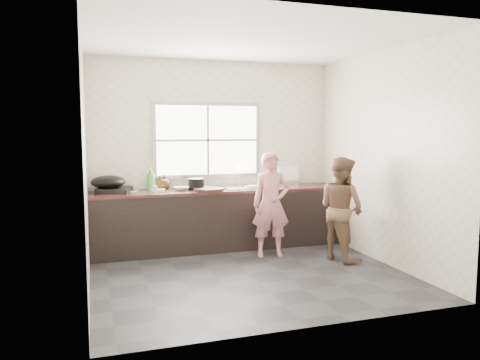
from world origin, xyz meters
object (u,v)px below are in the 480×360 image
object	(u,v)px
person_side	(341,209)
bottle_green	(151,179)
bowl_crabs	(270,184)
bottle_brown_tall	(160,183)
bottle_brown_short	(164,182)
woman	(271,208)
bowl_mince	(182,189)
cutting_board	(209,189)
wok	(108,182)
glass_jar	(155,189)
bowl_held	(252,187)
burner	(114,190)
pot_lid_left	(120,192)
pot_lid_right	(130,190)
black_pot	(196,184)
dish_rack	(284,175)
plate_food	(157,189)

from	to	relation	value
person_side	bottle_green	world-z (taller)	person_side
bowl_crabs	bottle_brown_tall	size ratio (longest dim) A/B	1.02
bowl_crabs	bottle_brown_short	xyz separation A→B (m)	(-1.57, 0.13, 0.07)
woman	bowl_mince	bearing A→B (deg)	160.52
woman	bottle_brown_tall	bearing A→B (deg)	157.86
person_side	bowl_crabs	bearing A→B (deg)	8.01
cutting_board	wok	bearing A→B (deg)	170.22
glass_jar	person_side	bearing A→B (deg)	-23.52
woman	bowl_held	world-z (taller)	woman
burner	pot_lid_left	distance (m)	0.08
bowl_mince	woman	bearing A→B (deg)	-29.22
glass_jar	bowl_mince	bearing A→B (deg)	10.33
bowl_held	bottle_brown_tall	distance (m)	1.30
bottle_brown_tall	pot_lid_right	size ratio (longest dim) A/B	0.71
burner	cutting_board	bearing A→B (deg)	-12.34
woman	black_pot	size ratio (longest dim) A/B	5.86
bottle_brown_short	pot_lid_left	bearing A→B (deg)	-168.01
burner	pot_lid_right	world-z (taller)	burner
bottle_brown_short	pot_lid_left	distance (m)	0.64
burner	bottle_green	bearing A→B (deg)	8.68
person_side	bottle_green	xyz separation A→B (m)	(-2.30, 1.24, 0.34)
bowl_mince	pot_lid_right	world-z (taller)	bowl_mince
person_side	bottle_brown_tall	bearing A→B (deg)	42.33
woman	person_side	world-z (taller)	person_side
bottle_brown_short	bottle_brown_tall	bearing A→B (deg)	176.87
wok	dish_rack	size ratio (longest dim) A/B	1.16
person_side	bowl_crabs	size ratio (longest dim) A/B	7.29
burner	dish_rack	size ratio (longest dim) A/B	1.08
bottle_green	bowl_mince	bearing A→B (deg)	-24.52
bowl_crabs	glass_jar	bearing A→B (deg)	-174.51
glass_jar	burner	distance (m)	0.55
wok	pot_lid_right	world-z (taller)	wok
bowl_held	bottle_brown_short	xyz separation A→B (m)	(-1.18, 0.38, 0.06)
dish_rack	pot_lid_right	xyz separation A→B (m)	(-2.32, -0.07, -0.14)
bowl_held	wok	world-z (taller)	wok
bowl_crabs	pot_lid_left	distance (m)	2.19
plate_food	pot_lid_right	world-z (taller)	plate_food
glass_jar	bottle_brown_short	bearing A→B (deg)	59.32
person_side	bottle_brown_short	bearing A→B (deg)	41.64
black_pot	bottle_brown_short	distance (m)	0.47
bottle_green	glass_jar	distance (m)	0.27
bowl_crabs	glass_jar	size ratio (longest dim) A/B	1.99
bowl_crabs	wok	size ratio (longest dim) A/B	0.41
dish_rack	bowl_held	bearing A→B (deg)	-164.31
bottle_green	person_side	bearing A→B (deg)	-28.40
person_side	black_pot	distance (m)	2.02
burner	wok	distance (m)	0.15
bottle_brown_short	wok	world-z (taller)	wok
black_pot	plate_food	distance (m)	0.56
bowl_mince	wok	distance (m)	0.99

